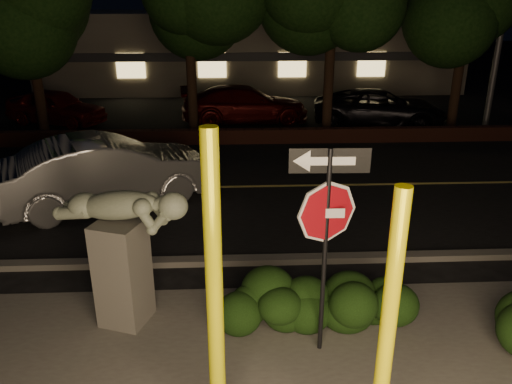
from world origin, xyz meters
TOP-DOWN VIEW (x-y plane):
  - ground at (0.00, 10.00)m, footprint 90.00×90.00m
  - road at (0.00, 7.00)m, footprint 80.00×8.00m
  - lane_marking at (0.00, 7.00)m, footprint 80.00×0.12m
  - curb at (0.00, 2.90)m, footprint 80.00×0.25m
  - brick_wall at (0.00, 11.30)m, footprint 40.00×0.35m
  - parking_lot at (0.00, 17.00)m, footprint 40.00×12.00m
  - building at (0.00, 24.99)m, footprint 22.00×10.20m
  - yellow_pole_left at (-1.22, -1.00)m, footprint 0.18×0.18m
  - yellow_pole_right at (0.44, -1.53)m, footprint 0.16×0.16m
  - signpost at (0.19, 0.37)m, footprint 1.01×0.09m
  - sculpture at (-2.65, 1.18)m, footprint 2.07×1.18m
  - hedge_center at (-0.47, 0.96)m, footprint 1.94×1.45m
  - hedge_right at (1.07, 0.84)m, footprint 1.93×1.41m
  - silver_sedan at (-4.01, 6.01)m, footprint 5.34×3.71m
  - parked_car_red at (-8.00, 14.50)m, footprint 4.34×3.05m
  - parked_car_darkred at (-0.52, 14.43)m, footprint 5.25×2.59m
  - parked_car_dark at (4.71, 13.62)m, footprint 5.45×3.41m

SIDE VIEW (x-z plane):
  - ground at x=0.00m, z-range 0.00..0.00m
  - road at x=0.00m, z-range 0.00..0.01m
  - parking_lot at x=0.00m, z-range 0.00..0.01m
  - lane_marking at x=0.00m, z-range 0.02..0.02m
  - curb at x=0.00m, z-range 0.00..0.12m
  - brick_wall at x=0.00m, z-range 0.00..0.50m
  - hedge_center at x=-0.47m, z-range 0.00..0.92m
  - hedge_right at x=1.07m, z-range 0.00..1.13m
  - parked_car_red at x=-8.00m, z-range 0.00..1.37m
  - parked_car_dark at x=4.71m, z-range 0.00..1.40m
  - parked_car_darkred at x=-0.52m, z-range 0.00..1.47m
  - silver_sedan at x=-4.01m, z-range 0.00..1.67m
  - sculpture at x=-2.65m, z-range 0.26..2.50m
  - yellow_pole_right at x=0.44m, z-range 0.00..3.20m
  - yellow_pole_left at x=-1.22m, z-range 0.00..3.61m
  - building at x=0.00m, z-range 0.00..4.00m
  - signpost at x=0.19m, z-range 0.63..3.61m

